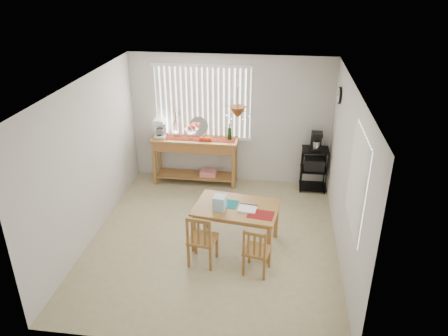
# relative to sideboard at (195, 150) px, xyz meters

# --- Properties ---
(ground) EXTENTS (4.00, 4.50, 0.01)m
(ground) POSITION_rel_sideboard_xyz_m (0.68, -1.99, -0.73)
(ground) COLOR tan
(room_shell) EXTENTS (4.20, 4.70, 2.70)m
(room_shell) POSITION_rel_sideboard_xyz_m (0.68, -1.97, 0.96)
(room_shell) COLOR beige
(room_shell) RESTS_ON ground
(sideboard) EXTENTS (1.72, 0.49, 0.97)m
(sideboard) POSITION_rel_sideboard_xyz_m (0.00, 0.00, 0.00)
(sideboard) COLOR olive
(sideboard) RESTS_ON ground
(sideboard_items) EXTENTS (1.64, 0.41, 0.74)m
(sideboard_items) POSITION_rel_sideboard_xyz_m (-0.29, 0.02, 0.39)
(sideboard_items) COLOR maroon
(sideboard_items) RESTS_ON sideboard
(wire_cart) EXTENTS (0.51, 0.41, 0.87)m
(wire_cart) POSITION_rel_sideboard_xyz_m (2.38, 0.01, -0.20)
(wire_cart) COLOR black
(wire_cart) RESTS_ON ground
(cart_items) EXTENTS (0.21, 0.25, 0.36)m
(cart_items) POSITION_rel_sideboard_xyz_m (2.38, 0.02, 0.31)
(cart_items) COLOR black
(cart_items) RESTS_ON wire_cart
(dining_table) EXTENTS (1.39, 1.00, 0.69)m
(dining_table) POSITION_rel_sideboard_xyz_m (1.05, -2.06, -0.11)
(dining_table) COLOR olive
(dining_table) RESTS_ON ground
(table_items) EXTENTS (0.99, 0.59, 0.22)m
(table_items) POSITION_rel_sideboard_xyz_m (0.91, -2.16, 0.05)
(table_items) COLOR #13696C
(table_items) RESTS_ON dining_table
(chair_left) EXTENTS (0.45, 0.45, 0.87)m
(chair_left) POSITION_rel_sideboard_xyz_m (0.60, -2.64, -0.30)
(chair_left) COLOR olive
(chair_left) RESTS_ON ground
(chair_right) EXTENTS (0.43, 0.43, 0.78)m
(chair_right) POSITION_rel_sideboard_xyz_m (1.42, -2.76, -0.34)
(chair_right) COLOR olive
(chair_right) RESTS_ON ground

